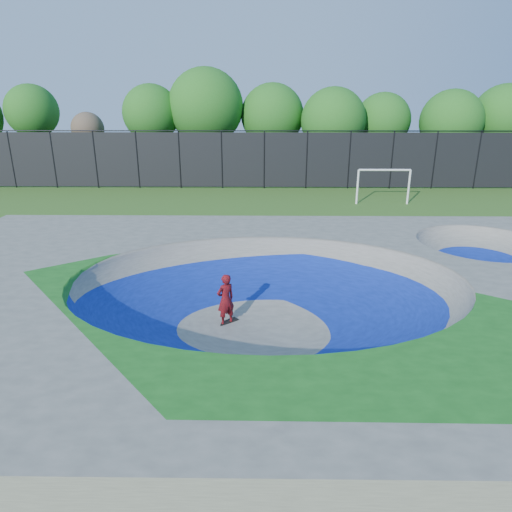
{
  "coord_description": "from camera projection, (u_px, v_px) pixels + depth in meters",
  "views": [
    {
      "loc": [
        -0.17,
        -11.68,
        6.24
      ],
      "look_at": [
        -0.36,
        3.0,
        1.1
      ],
      "focal_mm": 32.0,
      "sensor_mm": 36.0,
      "label": 1
    }
  ],
  "objects": [
    {
      "name": "ground",
      "position": [
        267.0,
        327.0,
        13.08
      ],
      "size": [
        120.0,
        120.0,
        0.0
      ],
      "primitive_type": "plane",
      "color": "#325C19",
      "rests_on": "ground"
    },
    {
      "name": "skateboard",
      "position": [
        226.0,
        323.0,
        13.25
      ],
      "size": [
        0.73,
        0.68,
        0.05
      ],
      "primitive_type": "cube",
      "rotation": [
        0.0,
        0.0,
        0.72
      ],
      "color": "black",
      "rests_on": "ground"
    },
    {
      "name": "soccer_goal",
      "position": [
        384.0,
        180.0,
        27.59
      ],
      "size": [
        3.23,
        0.12,
        2.14
      ],
      "color": "white",
      "rests_on": "ground"
    },
    {
      "name": "skate_deck",
      "position": [
        267.0,
        303.0,
        12.83
      ],
      "size": [
        22.0,
        14.0,
        1.5
      ],
      "primitive_type": "cube",
      "color": "gray",
      "rests_on": "ground"
    },
    {
      "name": "treeline",
      "position": [
        258.0,
        115.0,
        36.09
      ],
      "size": [
        52.07,
        6.82,
        8.5
      ],
      "color": "#463523",
      "rests_on": "ground"
    },
    {
      "name": "fence",
      "position": [
        264.0,
        159.0,
        32.21
      ],
      "size": [
        48.09,
        0.09,
        4.04
      ],
      "color": "black",
      "rests_on": "ground"
    },
    {
      "name": "skater",
      "position": [
        226.0,
        299.0,
        13.01
      ],
      "size": [
        0.67,
        0.63,
        1.53
      ],
      "primitive_type": "imported",
      "rotation": [
        0.0,
        0.0,
        3.79
      ],
      "color": "#B00E15",
      "rests_on": "ground"
    }
  ]
}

